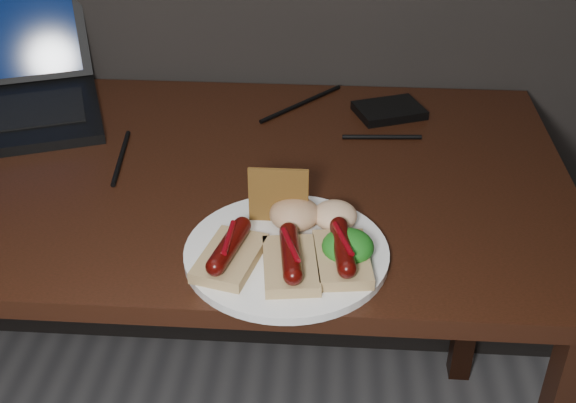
{
  "coord_description": "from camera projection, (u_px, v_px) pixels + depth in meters",
  "views": [
    {
      "loc": [
        0.31,
        0.36,
        1.35
      ],
      "look_at": [
        0.25,
        1.18,
        0.82
      ],
      "focal_mm": 45.0,
      "sensor_mm": 36.0,
      "label": 1
    }
  ],
  "objects": [
    {
      "name": "salad_greens",
      "position": [
        348.0,
        246.0,
        0.96
      ],
      "size": [
        0.07,
        0.07,
        0.04
      ],
      "primitive_type": "ellipsoid",
      "color": "#125D12",
      "rests_on": "plate"
    },
    {
      "name": "bread_sausage_center",
      "position": [
        291.0,
        260.0,
        0.94
      ],
      "size": [
        0.08,
        0.12,
        0.04
      ],
      "color": "tan",
      "rests_on": "plate"
    },
    {
      "name": "bread_sausage_right",
      "position": [
        342.0,
        254.0,
        0.95
      ],
      "size": [
        0.08,
        0.12,
        0.04
      ],
      "color": "tan",
      "rests_on": "plate"
    },
    {
      "name": "plate",
      "position": [
        287.0,
        253.0,
        0.99
      ],
      "size": [
        0.36,
        0.36,
        0.01
      ],
      "primitive_type": "cylinder",
      "rotation": [
        0.0,
        0.0,
        -0.34
      ],
      "color": "white",
      "rests_on": "desk"
    },
    {
      "name": "desk_cables",
      "position": [
        170.0,
        126.0,
        1.31
      ],
      "size": [
        0.94,
        0.41,
        0.01
      ],
      "color": "black",
      "rests_on": "desk"
    },
    {
      "name": "salsa_mound",
      "position": [
        295.0,
        214.0,
        1.02
      ],
      "size": [
        0.07,
        0.07,
        0.04
      ],
      "primitive_type": "ellipsoid",
      "color": "maroon",
      "rests_on": "plate"
    },
    {
      "name": "desk",
      "position": [
        149.0,
        210.0,
        1.25
      ],
      "size": [
        1.4,
        0.7,
        0.75
      ],
      "color": "#33150C",
      "rests_on": "ground"
    },
    {
      "name": "hard_drive",
      "position": [
        389.0,
        110.0,
        1.36
      ],
      "size": [
        0.15,
        0.13,
        0.02
      ],
      "primitive_type": "cube",
      "rotation": [
        0.0,
        0.0,
        0.37
      ],
      "color": "black",
      "rests_on": "desk"
    },
    {
      "name": "crispbread",
      "position": [
        278.0,
        195.0,
        1.02
      ],
      "size": [
        0.09,
        0.01,
        0.08
      ],
      "primitive_type": "cube",
      "color": "olive",
      "rests_on": "plate"
    },
    {
      "name": "bread_sausage_left",
      "position": [
        230.0,
        252.0,
        0.95
      ],
      "size": [
        0.1,
        0.13,
        0.04
      ],
      "color": "tan",
      "rests_on": "plate"
    },
    {
      "name": "coleslaw_mound",
      "position": [
        335.0,
        215.0,
        1.02
      ],
      "size": [
        0.06,
        0.06,
        0.04
      ],
      "primitive_type": "ellipsoid",
      "color": "beige",
      "rests_on": "plate"
    }
  ]
}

